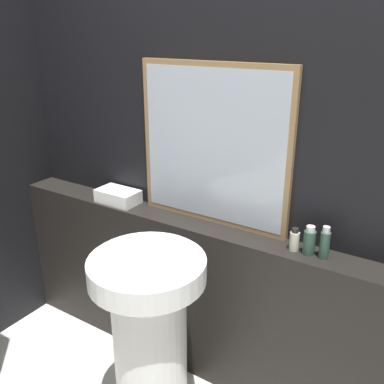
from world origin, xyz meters
TOP-DOWN VIEW (x-y plane):
  - wall_back at (0.00, 1.25)m, footprint 8.00×0.06m
  - vanity_counter at (0.00, 1.14)m, footprint 2.49×0.18m
  - pedestal_sink at (-0.04, 0.70)m, footprint 0.50×0.50m
  - mirror at (-0.02, 1.20)m, footprint 0.80×0.03m
  - towel_stack at (-0.58, 1.14)m, footprint 0.24×0.14m
  - shampoo_bottle at (0.44, 1.14)m, footprint 0.04×0.04m
  - conditioner_bottle at (0.51, 1.14)m, footprint 0.05×0.05m
  - lotion_bottle at (0.57, 1.14)m, footprint 0.04×0.04m

SIDE VIEW (x-z plane):
  - vanity_counter at x=0.00m, z-range 0.00..0.88m
  - pedestal_sink at x=-0.04m, z-range 0.06..0.98m
  - towel_stack at x=-0.58m, z-range 0.88..0.96m
  - shampoo_bottle at x=0.44m, z-range 0.88..0.98m
  - conditioner_bottle at x=0.51m, z-range 0.88..1.01m
  - lotion_bottle at x=0.57m, z-range 0.88..1.02m
  - wall_back at x=0.00m, z-range 0.00..2.50m
  - mirror at x=-0.02m, z-range 0.88..1.66m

